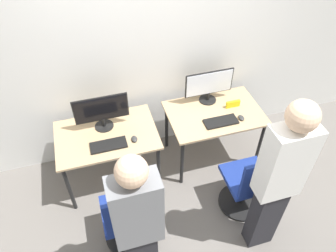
# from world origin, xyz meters

# --- Properties ---
(ground_plane) EXTENTS (20.00, 20.00, 0.00)m
(ground_plane) POSITION_xyz_m (0.00, 0.00, 0.00)
(ground_plane) COLOR slate
(wall_back) EXTENTS (12.00, 0.05, 2.80)m
(wall_back) POSITION_xyz_m (0.00, 0.83, 1.40)
(wall_back) COLOR silver
(wall_back) RESTS_ON ground_plane
(desk_left) EXTENTS (1.04, 0.70, 0.71)m
(desk_left) POSITION_xyz_m (-0.60, 0.35, 0.63)
(desk_left) COLOR tan
(desk_left) RESTS_ON ground_plane
(monitor_left) EXTENTS (0.56, 0.20, 0.39)m
(monitor_left) POSITION_xyz_m (-0.60, 0.48, 0.92)
(monitor_left) COLOR black
(monitor_left) RESTS_ON desk_left
(keyboard_left) EXTENTS (0.36, 0.15, 0.02)m
(keyboard_left) POSITION_xyz_m (-0.60, 0.18, 0.72)
(keyboard_left) COLOR black
(keyboard_left) RESTS_ON desk_left
(mouse_left) EXTENTS (0.06, 0.09, 0.03)m
(mouse_left) POSITION_xyz_m (-0.34, 0.19, 0.72)
(mouse_left) COLOR #333333
(mouse_left) RESTS_ON desk_left
(office_chair_left) EXTENTS (0.48, 0.48, 0.92)m
(office_chair_left) POSITION_xyz_m (-0.58, -0.49, 0.38)
(office_chair_left) COLOR black
(office_chair_left) RESTS_ON ground_plane
(person_left) EXTENTS (0.36, 0.22, 1.65)m
(person_left) POSITION_xyz_m (-0.53, -0.85, 0.90)
(person_left) COLOR #232328
(person_left) RESTS_ON ground_plane
(desk_right) EXTENTS (1.04, 0.70, 0.71)m
(desk_right) POSITION_xyz_m (0.60, 0.35, 0.63)
(desk_right) COLOR tan
(desk_right) RESTS_ON ground_plane
(monitor_right) EXTENTS (0.56, 0.20, 0.39)m
(monitor_right) POSITION_xyz_m (0.60, 0.58, 0.92)
(monitor_right) COLOR black
(monitor_right) RESTS_ON desk_right
(keyboard_right) EXTENTS (0.36, 0.15, 0.02)m
(keyboard_right) POSITION_xyz_m (0.60, 0.18, 0.72)
(keyboard_right) COLOR black
(keyboard_right) RESTS_ON desk_right
(mouse_right) EXTENTS (0.06, 0.09, 0.03)m
(mouse_right) POSITION_xyz_m (0.84, 0.17, 0.72)
(mouse_right) COLOR #333333
(mouse_right) RESTS_ON desk_right
(office_chair_right) EXTENTS (0.48, 0.48, 0.92)m
(office_chair_right) POSITION_xyz_m (0.67, -0.46, 0.38)
(office_chair_right) COLOR black
(office_chair_right) RESTS_ON ground_plane
(person_right) EXTENTS (0.36, 0.23, 1.78)m
(person_right) POSITION_xyz_m (0.65, -0.82, 0.98)
(person_right) COLOR #232328
(person_right) RESTS_ON ground_plane
(placard_right) EXTENTS (0.16, 0.03, 0.08)m
(placard_right) POSITION_xyz_m (0.83, 0.39, 0.75)
(placard_right) COLOR yellow
(placard_right) RESTS_ON desk_right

